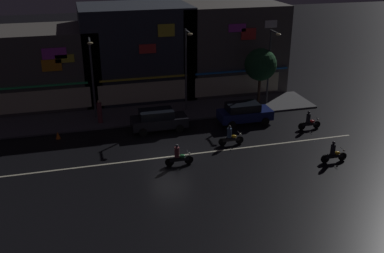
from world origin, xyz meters
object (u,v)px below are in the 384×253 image
parked_car_near_kerb (158,120)px  motorcycle_following (231,137)px  pedestrian_on_sidewalk (100,112)px  motorcycle_lead (334,153)px  streetlamp_east (270,61)px  parked_car_trailing (244,113)px  traffic_cone (58,135)px  streetlamp_mid (187,64)px  motorcycle_trailing_far (309,122)px  streetlamp_west (92,72)px  motorcycle_opposite_lane (178,156)px

parked_car_near_kerb → motorcycle_following: parked_car_near_kerb is taller
pedestrian_on_sidewalk → motorcycle_lead: (14.45, -10.77, -0.39)m
parked_car_near_kerb → streetlamp_east: bearing=-163.8°
streetlamp_east → motorcycle_lead: streetlamp_east is taller
parked_car_trailing → traffic_cone: parked_car_trailing is taller
streetlamp_mid → motorcycle_lead: streetlamp_mid is taller
parked_car_near_kerb → motorcycle_trailing_far: 11.75m
traffic_cone → parked_car_near_kerb: bearing=-2.6°
streetlamp_west → streetlamp_mid: bearing=-2.2°
streetlamp_west → motorcycle_trailing_far: 17.50m
pedestrian_on_sidewalk → parked_car_near_kerb: size_ratio=0.44×
motorcycle_lead → pedestrian_on_sidewalk: bearing=-42.6°
motorcycle_lead → motorcycle_trailing_far: same height
streetlamp_mid → motorcycle_opposite_lane: size_ratio=3.66×
motorcycle_trailing_far → streetlamp_east: bearing=104.0°
pedestrian_on_sidewalk → parked_car_near_kerb: bearing=41.6°
motorcycle_lead → motorcycle_opposite_lane: 10.29m
pedestrian_on_sidewalk → motorcycle_trailing_far: size_ratio=1.00×
streetlamp_west → pedestrian_on_sidewalk: 3.26m
streetlamp_mid → motorcycle_opposite_lane: streetlamp_mid is taller
motorcycle_lead → traffic_cone: bearing=-32.1°
motorcycle_lead → parked_car_trailing: bearing=-74.3°
parked_car_trailing → motorcycle_lead: (3.18, -8.06, -0.24)m
streetlamp_west → motorcycle_opposite_lane: (4.67, -9.63, -3.44)m
parked_car_trailing → motorcycle_trailing_far: bearing=149.6°
parked_car_trailing → motorcycle_opposite_lane: bearing=40.3°
streetlamp_west → parked_car_near_kerb: bearing=-37.5°
streetlamp_mid → motorcycle_following: 8.22m
motorcycle_trailing_far → streetlamp_west: bearing=164.2°
streetlamp_west → motorcycle_opposite_lane: 11.24m
pedestrian_on_sidewalk → motorcycle_opposite_lane: (4.41, -8.53, -0.39)m
motorcycle_lead → motorcycle_opposite_lane: same height
traffic_cone → motorcycle_trailing_far: bearing=-9.7°
motorcycle_following → traffic_cone: bearing=157.4°
pedestrian_on_sidewalk → motorcycle_following: 10.88m
streetlamp_mid → streetlamp_east: bearing=-1.0°
parked_car_near_kerb → motorcycle_opposite_lane: parked_car_near_kerb is taller
motorcycle_lead → traffic_cone: (-17.73, 8.72, -0.36)m
streetlamp_east → motorcycle_following: size_ratio=3.47×
streetlamp_east → parked_car_near_kerb: (-10.56, -3.07, -3.19)m
streetlamp_mid → parked_car_near_kerb: streetlamp_mid is taller
streetlamp_east → motorcycle_trailing_far: size_ratio=3.47×
streetlamp_east → motorcycle_opposite_lane: (-10.43, -9.21, -3.43)m
streetlamp_west → parked_car_near_kerb: 6.57m
motorcycle_following → motorcycle_opposite_lane: size_ratio=1.00×
parked_car_near_kerb → parked_car_trailing: bearing=177.4°
streetlamp_east → parked_car_near_kerb: size_ratio=1.53×
motorcycle_following → motorcycle_opposite_lane: same height
streetlamp_mid → motorcycle_trailing_far: bearing=-36.4°
streetlamp_west → parked_car_trailing: streetlamp_west is taller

